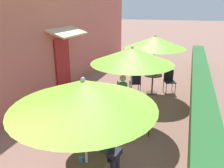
{
  "coord_description": "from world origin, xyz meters",
  "views": [
    {
      "loc": [
        2.24,
        -0.75,
        3.21
      ],
      "look_at": [
        0.15,
        5.15,
        1.0
      ],
      "focal_mm": 35.0,
      "sensor_mm": 36.0,
      "label": 1
    }
  ],
  "objects_px": {
    "patio_umbrella_near": "(83,94)",
    "cafe_chair_mid_right": "(120,97)",
    "patio_table_mid": "(131,106)",
    "cafe_chair_far_right": "(135,82)",
    "cafe_chair_near_right": "(104,150)",
    "patio_table_far": "(153,81)",
    "seated_patron_mid_right": "(124,92)",
    "cafe_chair_far_left": "(169,80)",
    "coffee_cup_near": "(81,159)",
    "cafe_chair_mid_left": "(143,116)",
    "seated_patron_near_right": "(109,144)",
    "patio_umbrella_mid": "(132,56)",
    "coffee_cup_far": "(156,73)",
    "patio_umbrella_far": "(155,42)"
  },
  "relations": [
    {
      "from": "cafe_chair_mid_left",
      "to": "cafe_chair_far_right",
      "type": "relative_size",
      "value": 1.0
    },
    {
      "from": "cafe_chair_near_right",
      "to": "seated_patron_mid_right",
      "type": "distance_m",
      "value": 2.78
    },
    {
      "from": "cafe_chair_far_left",
      "to": "cafe_chair_near_right",
      "type": "bearing_deg",
      "value": 57.34
    },
    {
      "from": "coffee_cup_near",
      "to": "patio_table_mid",
      "type": "distance_m",
      "value": 2.9
    },
    {
      "from": "cafe_chair_far_left",
      "to": "patio_umbrella_far",
      "type": "bearing_deg",
      "value": 6.33
    },
    {
      "from": "seated_patron_mid_right",
      "to": "cafe_chair_far_left",
      "type": "relative_size",
      "value": 1.44
    },
    {
      "from": "coffee_cup_near",
      "to": "seated_patron_mid_right",
      "type": "xyz_separation_m",
      "value": [
        -0.28,
        3.46,
        -0.11
      ]
    },
    {
      "from": "patio_table_mid",
      "to": "cafe_chair_near_right",
      "type": "bearing_deg",
      "value": -89.26
    },
    {
      "from": "coffee_cup_far",
      "to": "cafe_chair_near_right",
      "type": "bearing_deg",
      "value": -93.61
    },
    {
      "from": "seated_patron_near_right",
      "to": "cafe_chair_far_right",
      "type": "bearing_deg",
      "value": -164.25
    },
    {
      "from": "patio_umbrella_mid",
      "to": "cafe_chair_mid_right",
      "type": "relative_size",
      "value": 2.59
    },
    {
      "from": "patio_table_far",
      "to": "coffee_cup_near",
      "type": "bearing_deg",
      "value": -93.24
    },
    {
      "from": "coffee_cup_near",
      "to": "cafe_chair_mid_right",
      "type": "relative_size",
      "value": 0.1
    },
    {
      "from": "patio_umbrella_near",
      "to": "cafe_chair_near_right",
      "type": "xyz_separation_m",
      "value": [
        0.03,
        0.69,
        -1.48
      ]
    },
    {
      "from": "patio_umbrella_mid",
      "to": "patio_umbrella_far",
      "type": "xyz_separation_m",
      "value": [
        0.21,
        2.52,
        0.0
      ]
    },
    {
      "from": "cafe_chair_far_right",
      "to": "cafe_chair_mid_right",
      "type": "bearing_deg",
      "value": -116.66
    },
    {
      "from": "patio_table_mid",
      "to": "coffee_cup_far",
      "type": "xyz_separation_m",
      "value": [
        0.33,
        2.59,
        0.28
      ]
    },
    {
      "from": "seated_patron_mid_right",
      "to": "cafe_chair_far_right",
      "type": "bearing_deg",
      "value": 143.82
    },
    {
      "from": "patio_table_mid",
      "to": "cafe_chair_far_right",
      "type": "bearing_deg",
      "value": 100.19
    },
    {
      "from": "coffee_cup_near",
      "to": "patio_umbrella_far",
      "type": "xyz_separation_m",
      "value": [
        0.31,
        5.41,
        1.19
      ]
    },
    {
      "from": "patio_table_mid",
      "to": "coffee_cup_far",
      "type": "bearing_deg",
      "value": 82.76
    },
    {
      "from": "patio_umbrella_mid",
      "to": "cafe_chair_mid_right",
      "type": "xyz_separation_m",
      "value": [
        -0.47,
        0.51,
        -1.48
      ]
    },
    {
      "from": "seated_patron_near_right",
      "to": "patio_table_mid",
      "type": "height_order",
      "value": "seated_patron_near_right"
    },
    {
      "from": "cafe_chair_mid_left",
      "to": "seated_patron_mid_right",
      "type": "height_order",
      "value": "seated_patron_mid_right"
    },
    {
      "from": "patio_umbrella_far",
      "to": "seated_patron_near_right",
      "type": "bearing_deg",
      "value": -90.86
    },
    {
      "from": "cafe_chair_mid_left",
      "to": "cafe_chair_far_right",
      "type": "height_order",
      "value": "same"
    },
    {
      "from": "patio_umbrella_near",
      "to": "cafe_chair_mid_right",
      "type": "relative_size",
      "value": 2.59
    },
    {
      "from": "patio_table_far",
      "to": "seated_patron_near_right",
      "type": "bearing_deg",
      "value": -90.86
    },
    {
      "from": "coffee_cup_near",
      "to": "patio_table_far",
      "type": "xyz_separation_m",
      "value": [
        0.31,
        5.41,
        -0.28
      ]
    },
    {
      "from": "seated_patron_mid_right",
      "to": "cafe_chair_mid_right",
      "type": "bearing_deg",
      "value": -90.0
    },
    {
      "from": "seated_patron_mid_right",
      "to": "patio_umbrella_mid",
      "type": "bearing_deg",
      "value": -2.94
    },
    {
      "from": "cafe_chair_near_right",
      "to": "cafe_chair_mid_right",
      "type": "height_order",
      "value": "same"
    },
    {
      "from": "coffee_cup_near",
      "to": "patio_umbrella_mid",
      "type": "xyz_separation_m",
      "value": [
        0.1,
        2.89,
        1.19
      ]
    },
    {
      "from": "cafe_chair_far_left",
      "to": "coffee_cup_far",
      "type": "bearing_deg",
      "value": 6.5
    },
    {
      "from": "coffee_cup_far",
      "to": "patio_table_mid",
      "type": "bearing_deg",
      "value": -97.24
    },
    {
      "from": "cafe_chair_mid_right",
      "to": "patio_umbrella_far",
      "type": "xyz_separation_m",
      "value": [
        0.68,
        2.01,
        1.48
      ]
    },
    {
      "from": "seated_patron_mid_right",
      "to": "patio_umbrella_far",
      "type": "height_order",
      "value": "patio_umbrella_far"
    },
    {
      "from": "patio_umbrella_mid",
      "to": "cafe_chair_mid_right",
      "type": "height_order",
      "value": "patio_umbrella_mid"
    },
    {
      "from": "cafe_chair_near_right",
      "to": "patio_table_far",
      "type": "height_order",
      "value": "cafe_chair_near_right"
    },
    {
      "from": "patio_table_mid",
      "to": "cafe_chair_far_right",
      "type": "height_order",
      "value": "cafe_chair_far_right"
    },
    {
      "from": "cafe_chair_mid_right",
      "to": "patio_table_far",
      "type": "height_order",
      "value": "cafe_chair_mid_right"
    },
    {
      "from": "coffee_cup_near",
      "to": "cafe_chair_mid_left",
      "type": "height_order",
      "value": "cafe_chair_mid_left"
    },
    {
      "from": "coffee_cup_near",
      "to": "patio_umbrella_mid",
      "type": "relative_size",
      "value": 0.04
    },
    {
      "from": "patio_table_mid",
      "to": "cafe_chair_far_right",
      "type": "xyz_separation_m",
      "value": [
        -0.39,
        2.17,
        -0.0
      ]
    },
    {
      "from": "patio_umbrella_mid",
      "to": "cafe_chair_far_right",
      "type": "distance_m",
      "value": 2.66
    },
    {
      "from": "patio_umbrella_near",
      "to": "patio_table_far",
      "type": "xyz_separation_m",
      "value": [
        0.21,
        5.39,
        -1.47
      ]
    },
    {
      "from": "cafe_chair_far_left",
      "to": "cafe_chair_far_right",
      "type": "height_order",
      "value": "same"
    },
    {
      "from": "patio_umbrella_far",
      "to": "patio_umbrella_near",
      "type": "bearing_deg",
      "value": -92.25
    },
    {
      "from": "patio_table_far",
      "to": "coffee_cup_far",
      "type": "bearing_deg",
      "value": 29.5
    },
    {
      "from": "cafe_chair_near_right",
      "to": "patio_table_mid",
      "type": "xyz_separation_m",
      "value": [
        -0.03,
        2.17,
        0.0
      ]
    }
  ]
}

